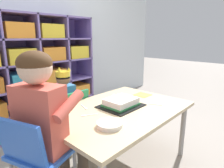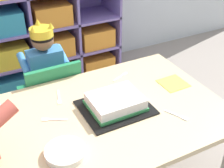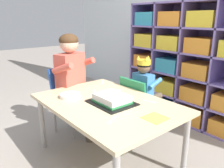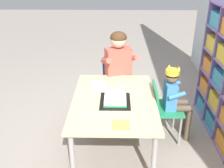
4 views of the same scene
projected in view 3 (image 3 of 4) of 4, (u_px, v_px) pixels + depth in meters
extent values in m
plane|color=gray|center=(107.00, 159.00, 1.98)|extent=(16.00, 16.00, 0.00)
cube|color=#7F6BB2|center=(195.00, 61.00, 2.73)|extent=(1.53, 0.01, 1.38)
cube|color=#7F6BB2|center=(140.00, 55.00, 3.18)|extent=(0.02, 0.37, 1.38)
cube|color=#7F6BB2|center=(161.00, 59.00, 2.90)|extent=(0.02, 0.37, 1.38)
cube|color=#7F6BB2|center=(187.00, 63.00, 2.62)|extent=(0.02, 0.37, 1.38)
cube|color=#7F6BB2|center=(219.00, 69.00, 2.34)|extent=(0.02, 0.37, 1.38)
cube|color=#7F6BB2|center=(182.00, 116.00, 2.82)|extent=(1.53, 0.37, 0.02)
cube|color=#7F6BB2|center=(184.00, 96.00, 2.74)|extent=(1.53, 0.37, 0.02)
cube|color=#7F6BB2|center=(186.00, 74.00, 2.66)|extent=(1.53, 0.37, 0.02)
cube|color=#7F6BB2|center=(188.00, 52.00, 2.58)|extent=(1.53, 0.37, 0.02)
cube|color=#7F6BB2|center=(190.00, 27.00, 2.51)|extent=(1.53, 0.37, 0.02)
cube|color=#7F6BB2|center=(193.00, 2.00, 2.43)|extent=(1.53, 0.37, 0.02)
cube|color=teal|center=(147.00, 98.00, 3.20)|extent=(0.29, 0.30, 0.16)
cube|color=teal|center=(169.00, 106.00, 2.92)|extent=(0.29, 0.30, 0.16)
cube|color=orange|center=(195.00, 115.00, 2.64)|extent=(0.29, 0.30, 0.16)
cube|color=orange|center=(148.00, 80.00, 3.12)|extent=(0.29, 0.30, 0.16)
cube|color=yellow|center=(170.00, 86.00, 2.84)|extent=(0.29, 0.30, 0.16)
cube|color=orange|center=(198.00, 93.00, 2.56)|extent=(0.29, 0.30, 0.16)
cube|color=orange|center=(149.00, 60.00, 3.04)|extent=(0.29, 0.30, 0.16)
cube|color=teal|center=(172.00, 65.00, 2.76)|extent=(0.29, 0.30, 0.16)
cube|color=orange|center=(200.00, 70.00, 2.48)|extent=(0.29, 0.30, 0.16)
cube|color=yellow|center=(150.00, 40.00, 2.97)|extent=(0.29, 0.30, 0.16)
cube|color=yellow|center=(174.00, 42.00, 2.69)|extent=(0.29, 0.30, 0.16)
cube|color=orange|center=(203.00, 45.00, 2.41)|extent=(0.29, 0.30, 0.16)
cube|color=teal|center=(151.00, 19.00, 2.89)|extent=(0.29, 0.30, 0.16)
cube|color=orange|center=(176.00, 19.00, 2.61)|extent=(0.29, 0.30, 0.16)
cube|color=yellow|center=(206.00, 19.00, 2.33)|extent=(0.29, 0.30, 0.16)
cube|color=#D1B789|center=(107.00, 103.00, 1.83)|extent=(1.19, 0.83, 0.03)
cylinder|color=#9E9993|center=(42.00, 123.00, 2.09)|extent=(0.05, 0.05, 0.51)
cylinder|color=#9E9993|center=(102.00, 105.00, 2.52)|extent=(0.05, 0.05, 0.51)
cylinder|color=#9E9993|center=(185.00, 145.00, 1.73)|extent=(0.05, 0.05, 0.51)
cube|color=#238451|center=(142.00, 102.00, 2.34)|extent=(0.37, 0.30, 0.03)
cube|color=#238451|center=(133.00, 92.00, 2.21)|extent=(0.34, 0.06, 0.26)
cylinder|color=gray|center=(159.00, 120.00, 2.35)|extent=(0.02, 0.02, 0.35)
cylinder|color=gray|center=(138.00, 111.00, 2.58)|extent=(0.02, 0.02, 0.35)
cylinder|color=gray|center=(144.00, 126.00, 2.21)|extent=(0.02, 0.02, 0.35)
cylinder|color=gray|center=(123.00, 116.00, 2.43)|extent=(0.02, 0.02, 0.35)
cube|color=#3D7FBC|center=(143.00, 88.00, 2.30)|extent=(0.21, 0.11, 0.29)
sphere|color=brown|center=(144.00, 67.00, 2.24)|extent=(0.13, 0.13, 0.13)
ellipsoid|color=black|center=(144.00, 65.00, 2.23)|extent=(0.14, 0.14, 0.10)
cylinder|color=yellow|center=(144.00, 62.00, 2.22)|extent=(0.14, 0.14, 0.05)
cone|color=yellow|center=(148.00, 57.00, 2.25)|extent=(0.04, 0.04, 0.04)
cone|color=yellow|center=(146.00, 59.00, 2.16)|extent=(0.04, 0.04, 0.04)
cone|color=yellow|center=(138.00, 57.00, 2.23)|extent=(0.04, 0.04, 0.04)
cylinder|color=brown|center=(154.00, 98.00, 2.35)|extent=(0.07, 0.21, 0.07)
cylinder|color=brown|center=(145.00, 95.00, 2.44)|extent=(0.07, 0.21, 0.07)
cylinder|color=brown|center=(159.00, 114.00, 2.48)|extent=(0.06, 0.06, 0.37)
cylinder|color=brown|center=(150.00, 110.00, 2.57)|extent=(0.06, 0.06, 0.37)
cylinder|color=#3D7FBC|center=(155.00, 83.00, 2.22)|extent=(0.05, 0.17, 0.10)
cylinder|color=#3D7FBC|center=(137.00, 78.00, 2.40)|extent=(0.05, 0.17, 0.10)
cube|color=blue|center=(72.00, 93.00, 2.38)|extent=(0.41, 0.43, 0.03)
cube|color=blue|center=(61.00, 79.00, 2.41)|extent=(0.16, 0.32, 0.26)
cylinder|color=gray|center=(73.00, 120.00, 2.26)|extent=(0.02, 0.02, 0.42)
cylinder|color=gray|center=(90.00, 110.00, 2.49)|extent=(0.02, 0.02, 0.42)
cylinder|color=gray|center=(55.00, 115.00, 2.39)|extent=(0.02, 0.02, 0.42)
cylinder|color=gray|center=(72.00, 106.00, 2.62)|extent=(0.02, 0.02, 0.42)
cube|color=#D15647|center=(70.00, 73.00, 2.32)|extent=(0.25, 0.34, 0.42)
sphere|color=#DBB293|center=(69.00, 43.00, 2.23)|extent=(0.19, 0.19, 0.19)
ellipsoid|color=#472D19|center=(69.00, 40.00, 2.22)|extent=(0.19, 0.19, 0.14)
cylinder|color=brown|center=(77.00, 95.00, 2.22)|extent=(0.32, 0.19, 0.10)
cylinder|color=brown|center=(88.00, 90.00, 2.37)|extent=(0.32, 0.19, 0.10)
cylinder|color=brown|center=(89.00, 121.00, 2.21)|extent=(0.08, 0.08, 0.44)
cylinder|color=brown|center=(100.00, 115.00, 2.36)|extent=(0.08, 0.08, 0.44)
cylinder|color=#D15647|center=(63.00, 68.00, 2.12)|extent=(0.25, 0.14, 0.14)
cylinder|color=#D15647|center=(85.00, 63.00, 2.40)|extent=(0.25, 0.14, 0.14)
cube|color=black|center=(112.00, 103.00, 1.80)|extent=(0.35, 0.29, 0.01)
cube|color=white|center=(112.00, 98.00, 1.79)|extent=(0.26, 0.21, 0.06)
cube|color=#338E4C|center=(112.00, 101.00, 1.80)|extent=(0.27, 0.22, 0.02)
cylinder|color=white|center=(70.00, 96.00, 1.93)|extent=(0.18, 0.18, 0.03)
cube|color=#F4DB4C|center=(155.00, 118.00, 1.53)|extent=(0.15, 0.15, 0.00)
cube|color=white|center=(95.00, 93.00, 2.04)|extent=(0.08, 0.05, 0.00)
cube|color=white|center=(94.00, 91.00, 2.11)|extent=(0.04, 0.03, 0.00)
cube|color=white|center=(114.00, 119.00, 1.52)|extent=(0.05, 0.09, 0.00)
cube|color=white|center=(110.00, 122.00, 1.46)|extent=(0.03, 0.04, 0.00)
cube|color=white|center=(103.00, 82.00, 2.40)|extent=(0.07, 0.06, 0.00)
cube|color=white|center=(102.00, 83.00, 2.34)|extent=(0.04, 0.04, 0.00)
cube|color=white|center=(117.00, 90.00, 2.11)|extent=(0.03, 0.09, 0.00)
cube|color=white|center=(110.00, 91.00, 2.09)|extent=(0.03, 0.04, 0.00)
cube|color=white|center=(147.00, 101.00, 1.84)|extent=(0.08, 0.04, 0.00)
cube|color=white|center=(154.00, 102.00, 1.81)|extent=(0.04, 0.03, 0.00)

